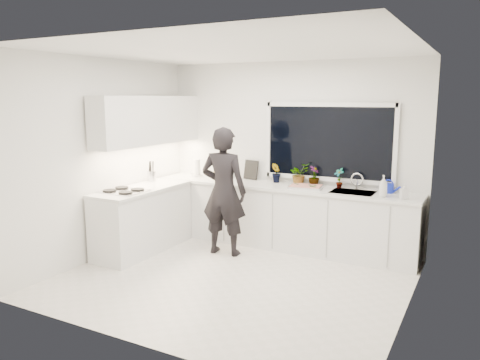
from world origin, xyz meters
The scene contains 25 objects.
floor centered at (0.00, 0.00, -0.01)m, with size 4.00×3.50×0.02m, color beige.
wall_back centered at (0.00, 1.76, 1.35)m, with size 4.00×0.02×2.70m, color white.
wall_left centered at (-2.01, 0.00, 1.35)m, with size 0.02×3.50×2.70m, color white.
wall_right centered at (2.01, 0.00, 1.35)m, with size 0.02×3.50×2.70m, color white.
ceiling centered at (0.00, 0.00, 2.71)m, with size 4.00×3.50×0.02m, color white.
window centered at (0.60, 1.73, 1.55)m, with size 1.80×0.02×1.00m, color black.
base_cabinets_back centered at (0.00, 1.45, 0.44)m, with size 3.92×0.58×0.88m, color white.
base_cabinets_left centered at (-1.67, 0.35, 0.44)m, with size 0.58×1.60×0.88m, color white.
countertop_back centered at (0.00, 1.44, 0.90)m, with size 3.94×0.62×0.04m, color silver.
countertop_left centered at (-1.67, 0.35, 0.90)m, with size 0.62×1.60×0.04m, color silver.
upper_cabinets centered at (-1.79, 0.70, 1.85)m, with size 0.34×2.10×0.70m, color white.
sink centered at (1.05, 1.45, 0.87)m, with size 0.58×0.42×0.14m, color silver.
faucet centered at (1.05, 1.65, 1.03)m, with size 0.03×0.03×0.22m, color silver.
stovetop centered at (-1.69, 0.00, 0.94)m, with size 0.56×0.48×0.03m, color black.
person centered at (-0.57, 0.77, 0.89)m, with size 0.65×0.43×1.79m, color black.
pizza_tray centered at (0.39, 1.42, 0.94)m, with size 0.46×0.34×0.03m, color silver.
pizza centered at (0.39, 1.42, 0.95)m, with size 0.42×0.30×0.01m, color #AB3516.
watering_can centered at (1.48, 1.61, 0.98)m, with size 0.14×0.14×0.13m, color #1325B9.
paper_towel_roll centered at (-1.52, 1.55, 1.05)m, with size 0.11×0.11×0.26m, color silver.
knife_block centered at (-1.14, 1.59, 1.03)m, with size 0.13×0.10×0.22m, color #8A6240.
utensil_crock centered at (-1.85, 0.80, 1.00)m, with size 0.13×0.13×0.16m, color #B7B7BC.
picture_frame_large centered at (-1.06, 1.69, 1.06)m, with size 0.22×0.02×0.28m, color black.
picture_frame_small centered at (-0.61, 1.69, 1.07)m, with size 0.25×0.02×0.30m, color black.
herb_plants centered at (0.26, 1.61, 1.07)m, with size 1.15×0.37×0.32m.
soap_bottles centered at (1.56, 1.30, 1.05)m, with size 0.39×0.14×0.28m.
Camera 1 is at (2.61, -4.73, 2.18)m, focal length 35.00 mm.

